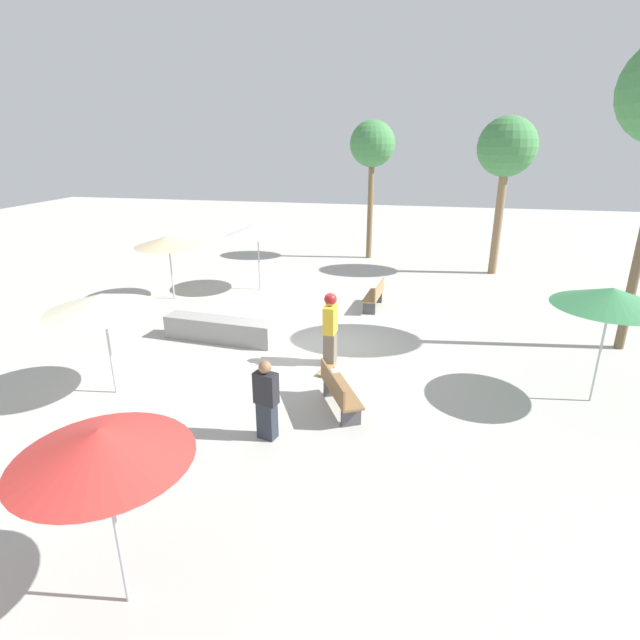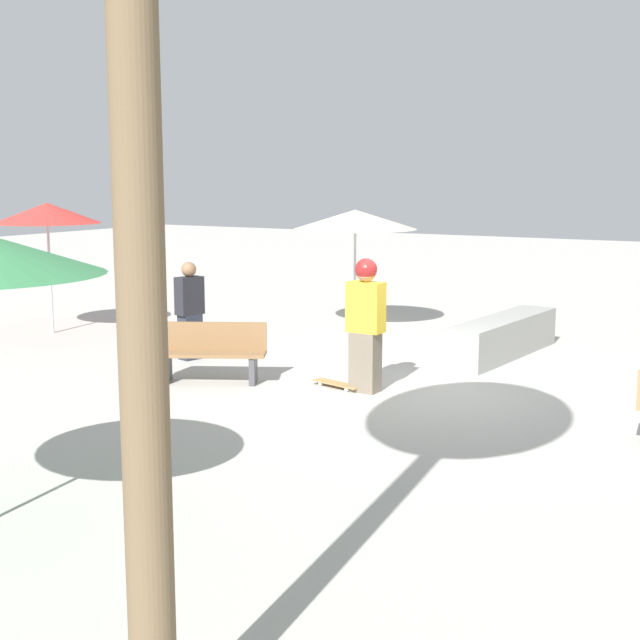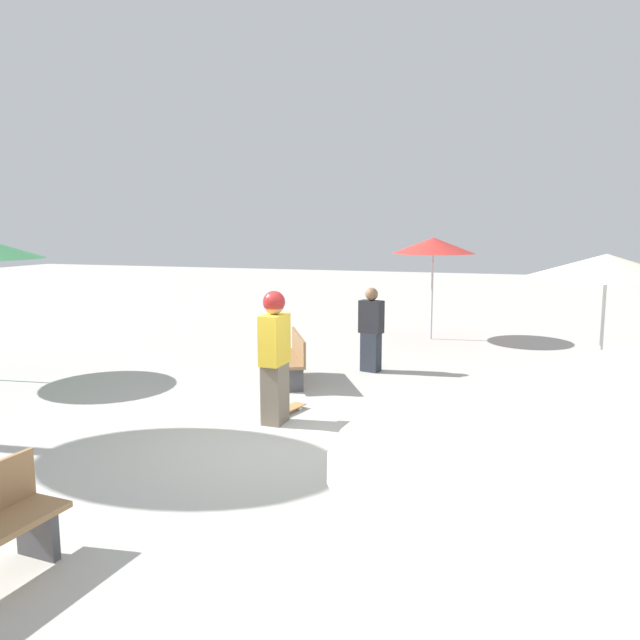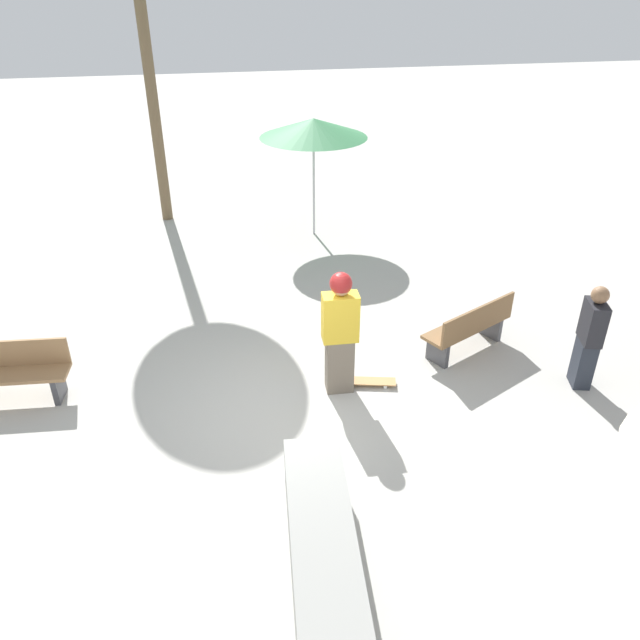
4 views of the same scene
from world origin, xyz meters
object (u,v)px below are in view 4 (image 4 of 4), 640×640
object	(u,v)px
skateboard	(368,381)
bench_far	(470,327)
shade_umbrella_green	(314,128)
bystander_watching	(589,338)
skater_main	(340,329)
concrete_ledge	(325,573)
bench_near	(9,373)

from	to	relation	value
skateboard	bench_far	world-z (taller)	bench_far
shade_umbrella_green	bystander_watching	xyz separation A→B (m)	(2.75, -6.36, -1.54)
skater_main	concrete_ledge	bearing A→B (deg)	-102.07
concrete_ledge	bystander_watching	world-z (taller)	bystander_watching
skateboard	shade_umbrella_green	world-z (taller)	shade_umbrella_green
concrete_ledge	bench_near	world-z (taller)	bench_near
concrete_ledge	skater_main	bearing A→B (deg)	75.48
skater_main	bench_near	distance (m)	4.58
bystander_watching	skater_main	bearing A→B (deg)	95.85
bystander_watching	shade_umbrella_green	bearing A→B (deg)	38.09
concrete_ledge	bench_far	world-z (taller)	bench_far
skateboard	concrete_ledge	bearing A→B (deg)	-97.77
bench_far	shade_umbrella_green	xyz separation A→B (m)	(-1.50, 5.22, 1.91)
bench_near	bench_far	bearing A→B (deg)	-175.68
bench_near	bystander_watching	size ratio (longest dim) A/B	1.03
bench_far	bystander_watching	xyz separation A→B (m)	(1.25, -1.13, 0.36)
bench_far	shade_umbrella_green	world-z (taller)	shade_umbrella_green
bench_near	concrete_ledge	bearing A→B (deg)	137.76
concrete_ledge	shade_umbrella_green	size ratio (longest dim) A/B	1.26
bystander_watching	skateboard	bearing A→B (deg)	94.42
shade_umbrella_green	concrete_ledge	bearing A→B (deg)	-99.59
concrete_ledge	bench_near	size ratio (longest dim) A/B	1.95
skateboard	shade_umbrella_green	xyz separation A→B (m)	(0.26, 5.81, 2.27)
skater_main	bench_near	size ratio (longest dim) A/B	1.13
skater_main	shade_umbrella_green	size ratio (longest dim) A/B	0.73
skateboard	bench_far	size ratio (longest dim) A/B	0.51
shade_umbrella_green	bench_far	bearing A→B (deg)	-73.99
bench_far	shade_umbrella_green	distance (m)	5.76
bench_near	bench_far	world-z (taller)	same
concrete_ledge	bench_near	bearing A→B (deg)	133.15
concrete_ledge	shade_umbrella_green	world-z (taller)	shade_umbrella_green
skater_main	concrete_ledge	world-z (taller)	skater_main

